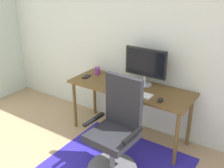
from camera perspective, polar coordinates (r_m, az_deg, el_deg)
wall_back at (r=3.34m, az=9.24°, el=10.28°), size 6.00×0.10×2.60m
area_rug at (r=3.12m, az=1.11°, el=-17.37°), size 1.51×1.27×0.01m
desk at (r=3.30m, az=3.84°, el=-1.70°), size 1.58×0.58×0.71m
monitor at (r=3.24m, az=7.27°, el=4.37°), size 0.54×0.18×0.47m
keyboard at (r=3.09m, az=4.97°, el=-1.94°), size 0.43×0.13×0.02m
computer_mouse at (r=2.94m, az=10.47°, el=-3.44°), size 0.06×0.10×0.03m
coffee_cup at (r=3.65m, az=-3.24°, el=2.89°), size 0.08×0.08×0.10m
cell_phone at (r=3.58m, az=-5.56°, el=1.61°), size 0.09×0.15×0.01m
office_chair at (r=2.83m, az=0.81°, el=-11.39°), size 0.55×0.55×1.07m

